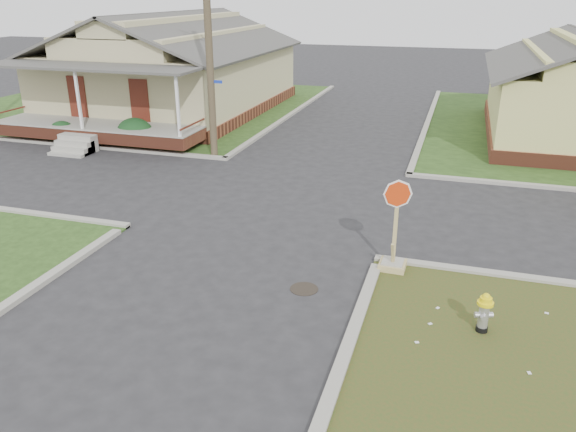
% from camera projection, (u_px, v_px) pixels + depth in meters
% --- Properties ---
extents(ground, '(120.00, 120.00, 0.00)m').
position_uv_depth(ground, '(223.00, 266.00, 13.68)').
color(ground, '#252427').
rests_on(ground, ground).
extents(verge_far_left, '(19.00, 19.00, 0.05)m').
position_uv_depth(verge_far_left, '(141.00, 104.00, 33.18)').
color(verge_far_left, '#254017').
rests_on(verge_far_left, ground).
extents(curbs, '(80.00, 40.00, 0.12)m').
position_uv_depth(curbs, '(284.00, 199.00, 18.11)').
color(curbs, '#9C998D').
rests_on(curbs, ground).
extents(manhole, '(0.64, 0.64, 0.01)m').
position_uv_depth(manhole, '(304.00, 289.00, 12.63)').
color(manhole, black).
rests_on(manhole, ground).
extents(corner_house, '(10.10, 15.50, 5.30)m').
position_uv_depth(corner_house, '(173.00, 70.00, 30.36)').
color(corner_house, brown).
rests_on(corner_house, ground).
extents(utility_pole, '(1.80, 0.28, 9.00)m').
position_uv_depth(utility_pole, '(208.00, 36.00, 20.98)').
color(utility_pole, '#3D3123').
rests_on(utility_pole, ground).
extents(fire_hydrant, '(0.31, 0.31, 0.84)m').
position_uv_depth(fire_hydrant, '(484.00, 311.00, 10.82)').
color(fire_hydrant, black).
rests_on(fire_hydrant, ground).
extents(stop_sign, '(0.64, 0.62, 2.24)m').
position_uv_depth(stop_sign, '(394.00, 250.00, 13.30)').
color(stop_sign, tan).
rests_on(stop_sign, ground).
extents(hedge_left, '(1.29, 1.06, 0.99)m').
position_uv_depth(hedge_left, '(62.00, 131.00, 24.53)').
color(hedge_left, '#13361A').
rests_on(hedge_left, verge_far_left).
extents(hedge_right, '(1.51, 1.24, 1.16)m').
position_uv_depth(hedge_right, '(135.00, 132.00, 23.99)').
color(hedge_right, '#13361A').
rests_on(hedge_right, verge_far_left).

